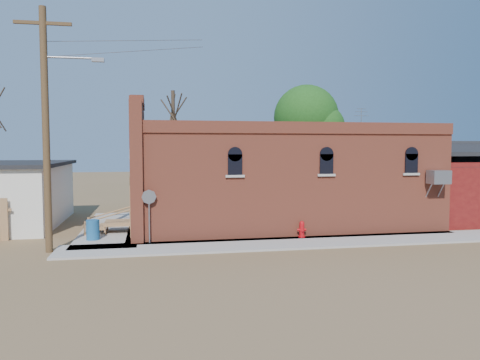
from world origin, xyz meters
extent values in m
plane|color=brown|center=(0.00, 0.00, 0.00)|extent=(120.00, 120.00, 0.00)
cube|color=#9E9991|center=(1.50, 0.90, 0.04)|extent=(19.00, 2.20, 0.08)
cube|color=#9E9991|center=(-6.30, 6.00, 0.04)|extent=(2.60, 10.00, 0.08)
cube|color=#B55037|center=(2.00, 5.50, 2.25)|extent=(14.00, 7.00, 4.50)
cube|color=black|center=(2.00, 5.50, 4.55)|extent=(13.80, 6.80, 0.12)
cube|color=#B55037|center=(-5.00, 5.50, 2.90)|extent=(0.50, 7.40, 5.80)
cube|color=navy|center=(-5.30, 4.30, 4.00)|extent=(0.08, 1.10, 1.56)
cube|color=gray|center=(8.10, 1.55, 2.60)|extent=(0.85, 0.65, 0.60)
cube|color=#5B0F10|center=(11.50, 5.50, 1.60)|extent=(5.00, 6.00, 3.20)
cylinder|color=#482F1D|center=(-8.20, 1.20, 4.50)|extent=(0.26, 0.26, 9.00)
cube|color=#482F1D|center=(-8.20, 1.20, 8.40)|extent=(2.00, 0.12, 0.12)
cylinder|color=gray|center=(-7.30, 1.20, 7.20)|extent=(1.80, 0.08, 0.08)
cube|color=gray|center=(-6.30, 1.20, 7.15)|extent=(0.45, 0.22, 0.14)
cylinder|color=#443527|center=(-3.00, 13.00, 3.75)|extent=(0.24, 0.24, 7.50)
cylinder|color=#443527|center=(6.00, 13.50, 3.15)|extent=(0.28, 0.28, 6.30)
sphere|color=#1D4C15|center=(6.00, 13.50, 5.95)|extent=(4.40, 4.40, 4.40)
cylinder|color=#B60A0F|center=(1.86, 1.80, 0.11)|extent=(0.41, 0.41, 0.06)
cylinder|color=#B60A0F|center=(1.86, 1.80, 0.40)|extent=(0.28, 0.28, 0.53)
sphere|color=#B60A0F|center=(1.86, 1.80, 0.68)|extent=(0.21, 0.21, 0.21)
cylinder|color=#B60A0F|center=(1.86, 1.67, 0.41)|extent=(0.13, 0.14, 0.10)
cylinder|color=#B60A0F|center=(1.73, 1.80, 0.41)|extent=(0.14, 0.13, 0.10)
cylinder|color=#B60A0F|center=(2.00, 1.80, 0.41)|extent=(0.14, 0.13, 0.10)
cylinder|color=gray|center=(-4.52, 1.80, 1.06)|extent=(0.07, 0.07, 1.95)
cylinder|color=gray|center=(-4.52, 1.78, 1.94)|extent=(0.58, 0.09, 0.59)
cylinder|color=#B72C0A|center=(-4.52, 1.82, 1.94)|extent=(0.58, 0.09, 0.59)
cylinder|color=#1C588E|center=(-6.83, 2.96, 0.49)|extent=(0.70, 0.70, 0.83)
camera|label=1|loc=(-4.42, -17.08, 3.91)|focal=35.00mm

